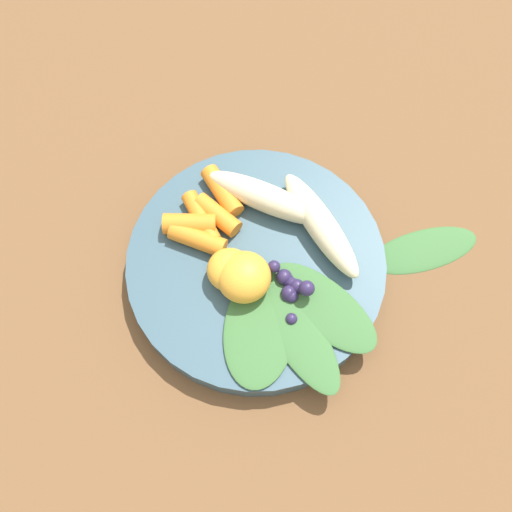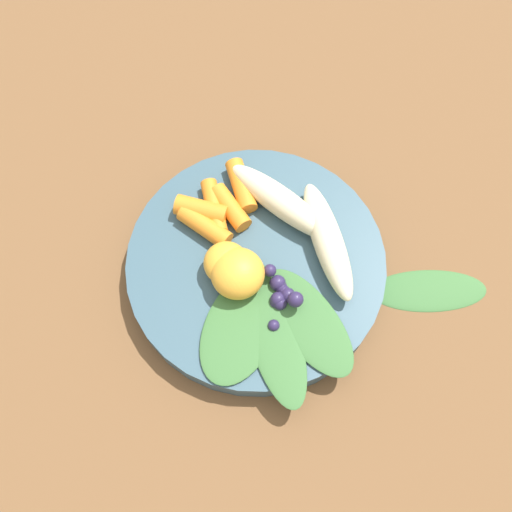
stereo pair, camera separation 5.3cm
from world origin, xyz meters
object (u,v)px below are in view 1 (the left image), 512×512
(bowl, at_px, (256,265))
(orange_segment_near, at_px, (244,277))
(banana_peeled_right, at_px, (321,225))
(banana_peeled_left, at_px, (266,198))
(kale_leaf_stray, at_px, (424,249))

(bowl, bearing_deg, orange_segment_near, -76.49)
(banana_peeled_right, bearing_deg, orange_segment_near, 97.73)
(banana_peeled_left, relative_size, kale_leaf_stray, 1.09)
(banana_peeled_left, relative_size, orange_segment_near, 2.51)
(banana_peeled_right, xyz_separation_m, orange_segment_near, (-0.02, -0.08, 0.00))
(orange_segment_near, distance_m, kale_leaf_stray, 0.18)
(kale_leaf_stray, bearing_deg, bowl, 170.96)
(banana_peeled_left, height_order, kale_leaf_stray, banana_peeled_left)
(orange_segment_near, bearing_deg, banana_peeled_right, 75.03)
(kale_leaf_stray, bearing_deg, banana_peeled_right, 158.73)
(banana_peeled_left, xyz_separation_m, banana_peeled_right, (0.06, 0.01, 0.00))
(orange_segment_near, relative_size, kale_leaf_stray, 0.44)
(banana_peeled_right, height_order, orange_segment_near, orange_segment_near)
(orange_segment_near, bearing_deg, banana_peeled_left, 114.00)
(banana_peeled_left, bearing_deg, bowl, 105.73)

